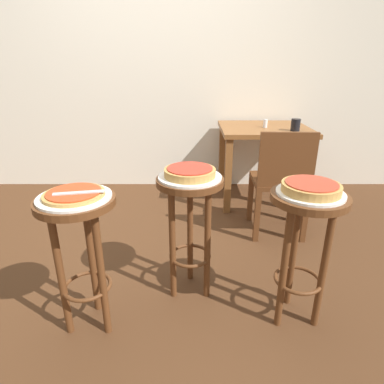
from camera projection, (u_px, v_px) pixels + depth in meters
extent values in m
plane|color=#4C2D19|center=(143.00, 265.00, 2.21)|extent=(6.00, 6.00, 0.00)
cube|color=silver|center=(157.00, 40.00, 3.19)|extent=(6.00, 0.10, 3.00)
cylinder|color=#5B3319|center=(75.00, 202.00, 1.46)|extent=(0.36, 0.36, 0.03)
cylinder|color=#5B3319|center=(91.00, 256.00, 1.70)|extent=(0.04, 0.04, 0.68)
cylinder|color=#5B3319|center=(60.00, 276.00, 1.54)|extent=(0.04, 0.04, 0.68)
cylinder|color=#5B3319|center=(101.00, 276.00, 1.54)|extent=(0.04, 0.04, 0.68)
torus|color=#5B3319|center=(87.00, 286.00, 1.63)|extent=(0.25, 0.25, 0.02)
cylinder|color=white|center=(74.00, 197.00, 1.45)|extent=(0.33, 0.33, 0.01)
cylinder|color=tan|center=(73.00, 194.00, 1.44)|extent=(0.27, 0.27, 0.01)
cylinder|color=red|center=(73.00, 192.00, 1.44)|extent=(0.24, 0.24, 0.01)
cylinder|color=#5B3319|center=(309.00, 198.00, 1.51)|extent=(0.36, 0.36, 0.03)
cylinder|color=#5B3319|center=(293.00, 251.00, 1.74)|extent=(0.04, 0.04, 0.68)
cylinder|color=#5B3319|center=(283.00, 269.00, 1.59)|extent=(0.04, 0.04, 0.68)
cylinder|color=#5B3319|center=(323.00, 269.00, 1.59)|extent=(0.04, 0.04, 0.68)
torus|color=#5B3319|center=(297.00, 280.00, 1.68)|extent=(0.25, 0.25, 0.02)
cylinder|color=white|center=(310.00, 193.00, 1.50)|extent=(0.31, 0.31, 0.01)
cylinder|color=tan|center=(310.00, 188.00, 1.49)|extent=(0.27, 0.27, 0.04)
cylinder|color=#B23823|center=(311.00, 183.00, 1.48)|extent=(0.24, 0.24, 0.01)
cylinder|color=#5B3319|center=(189.00, 181.00, 1.72)|extent=(0.36, 0.36, 0.03)
cylinder|color=#5B3319|center=(190.00, 231.00, 1.95)|extent=(0.04, 0.04, 0.68)
cylinder|color=#5B3319|center=(172.00, 245.00, 1.80)|extent=(0.04, 0.04, 0.68)
cylinder|color=#5B3319|center=(207.00, 245.00, 1.80)|extent=(0.04, 0.04, 0.68)
torus|color=#5B3319|center=(190.00, 255.00, 1.89)|extent=(0.25, 0.25, 0.02)
cylinder|color=white|center=(189.00, 177.00, 1.71)|extent=(0.34, 0.34, 0.01)
cylinder|color=tan|center=(189.00, 172.00, 1.70)|extent=(0.27, 0.27, 0.04)
cylinder|color=red|center=(189.00, 168.00, 1.69)|extent=(0.24, 0.24, 0.01)
cube|color=brown|center=(264.00, 129.00, 3.04)|extent=(0.83, 0.75, 0.04)
cube|color=brown|center=(227.00, 177.00, 2.88)|extent=(0.06, 0.06, 0.69)
cube|color=brown|center=(309.00, 177.00, 2.88)|extent=(0.06, 0.06, 0.69)
cube|color=brown|center=(221.00, 157.00, 3.48)|extent=(0.06, 0.06, 0.69)
cube|color=brown|center=(288.00, 157.00, 3.48)|extent=(0.06, 0.06, 0.69)
cylinder|color=black|center=(295.00, 125.00, 2.83)|extent=(0.08, 0.08, 0.11)
cylinder|color=white|center=(265.00, 123.00, 2.99)|extent=(0.04, 0.04, 0.07)
cube|color=#5B3319|center=(278.00, 181.00, 2.52)|extent=(0.41, 0.41, 0.04)
cube|color=#5B3319|center=(287.00, 160.00, 2.27)|extent=(0.40, 0.04, 0.40)
cube|color=#5B3319|center=(292.00, 198.00, 2.77)|extent=(0.04, 0.04, 0.42)
cube|color=#5B3319|center=(250.00, 198.00, 2.78)|extent=(0.04, 0.04, 0.42)
cube|color=#5B3319|center=(304.00, 217.00, 2.43)|extent=(0.04, 0.04, 0.42)
cube|color=#5B3319|center=(256.00, 216.00, 2.44)|extent=(0.04, 0.04, 0.42)
cube|color=silver|center=(78.00, 193.00, 1.42)|extent=(0.22, 0.06, 0.01)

